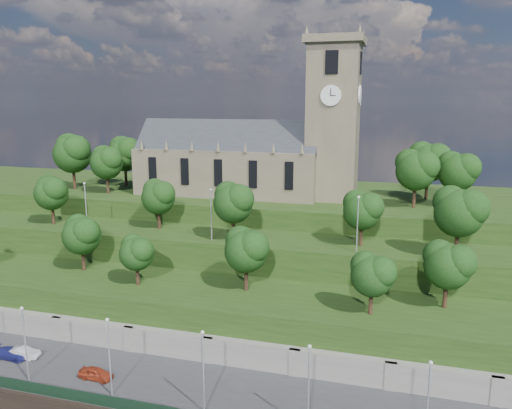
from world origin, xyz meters
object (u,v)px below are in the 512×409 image
(church, at_px, (256,152))
(car_left, at_px, (96,373))
(car_middle, at_px, (23,353))
(car_right, at_px, (10,353))

(church, bearing_deg, car_left, -98.30)
(car_middle, height_order, car_right, car_middle)
(car_left, bearing_deg, car_middle, 83.94)
(church, height_order, car_left, church)
(car_left, xyz_separation_m, car_middle, (-10.71, 1.58, 0.00))
(car_left, distance_m, car_middle, 10.83)
(car_right, bearing_deg, car_middle, -70.21)
(car_left, height_order, car_right, car_left)
(car_left, bearing_deg, car_right, 86.83)
(church, xyz_separation_m, car_left, (-6.03, -41.31, -19.88))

